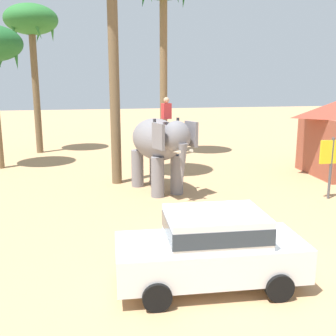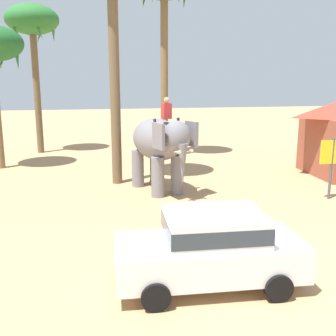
{
  "view_description": "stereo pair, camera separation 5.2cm",
  "coord_description": "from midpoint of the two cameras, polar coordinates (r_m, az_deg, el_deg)",
  "views": [
    {
      "loc": [
        -3.5,
        -7.84,
        4.44
      ],
      "look_at": [
        -0.64,
        4.93,
        1.6
      ],
      "focal_mm": 42.31,
      "sensor_mm": 36.0,
      "label": 1
    },
    {
      "loc": [
        -3.45,
        -7.85,
        4.44
      ],
      "look_at": [
        -0.64,
        4.93,
        1.6
      ],
      "focal_mm": 42.31,
      "sensor_mm": 36.0,
      "label": 2
    }
  ],
  "objects": [
    {
      "name": "ground_plane",
      "position": [
        9.66,
        10.34,
        -15.34
      ],
      "size": [
        120.0,
        120.0,
        0.0
      ],
      "primitive_type": "plane",
      "color": "tan"
    },
    {
      "name": "car_sedan_foreground",
      "position": [
        8.88,
        6.13,
        -11.12
      ],
      "size": [
        4.22,
        2.12,
        1.7
      ],
      "color": "white",
      "rests_on": "ground"
    },
    {
      "name": "elephant_with_mahout",
      "position": [
        16.09,
        -1.38,
        3.49
      ],
      "size": [
        2.52,
        4.02,
        3.88
      ],
      "color": "slate",
      "rests_on": "ground"
    },
    {
      "name": "palm_tree_far_back",
      "position": [
        26.73,
        -19.14,
        18.94
      ],
      "size": [
        3.2,
        3.2,
        9.05
      ],
      "color": "brown",
      "rests_on": "ground"
    },
    {
      "name": "signboard_yellow",
      "position": [
        16.32,
        22.44,
        1.61
      ],
      "size": [
        1.0,
        0.1,
        2.4
      ],
      "color": "#4C4C51",
      "rests_on": "ground"
    }
  ]
}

